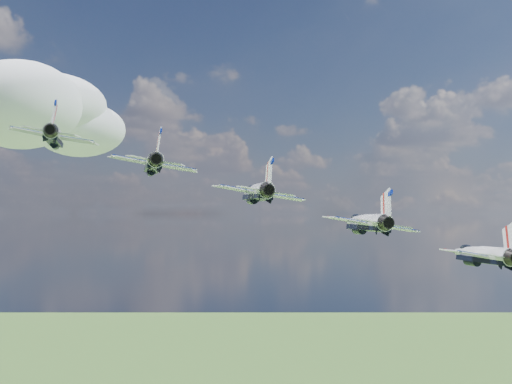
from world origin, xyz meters
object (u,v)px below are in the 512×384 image
jet_2 (256,192)px  jet_3 (365,222)px  jet_0 (55,136)px  jet_4 (480,254)px  jet_1 (153,163)px

jet_2 → jet_3: jet_2 is taller
jet_0 → jet_4: 53.16m
jet_1 → jet_2: 13.29m
jet_3 → jet_0: bearing=158.8°
jet_2 → jet_3: (9.32, -8.77, -3.56)m
jet_0 → jet_3: (27.97, -26.32, -10.69)m
jet_3 → jet_4: jet_3 is taller
jet_1 → jet_3: 26.58m
jet_2 → jet_3: bearing=-21.2°
jet_1 → jet_2: size_ratio=1.00×
jet_0 → jet_1: size_ratio=1.00×
jet_4 → jet_2: bearing=158.8°
jet_2 → jet_3: 13.29m
jet_2 → jet_4: size_ratio=1.00×
jet_0 → jet_2: 26.58m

